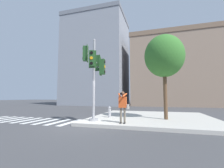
# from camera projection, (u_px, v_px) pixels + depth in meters

# --- Properties ---
(ground_plane) EXTENTS (160.00, 160.00, 0.00)m
(ground_plane) POSITION_uv_depth(u_px,v_px,m) (84.00, 125.00, 8.22)
(ground_plane) COLOR #424244
(sidewalk_corner) EXTENTS (8.00, 8.00, 0.18)m
(sidewalk_corner) POSITION_uv_depth(u_px,v_px,m) (152.00, 118.00, 10.59)
(sidewalk_corner) COLOR #BCB7AD
(sidewalk_corner) RESTS_ON ground_plane
(crosswalk_stripes) EXTENTS (6.90, 2.54, 0.01)m
(crosswalk_stripes) POSITION_uv_depth(u_px,v_px,m) (28.00, 120.00, 10.03)
(crosswalk_stripes) COLOR silver
(crosswalk_stripes) RESTS_ON ground_plane
(traffic_signal_pole) EXTENTS (1.38, 1.39, 4.89)m
(traffic_signal_pole) POSITION_uv_depth(u_px,v_px,m) (94.00, 69.00, 8.92)
(traffic_signal_pole) COLOR #939399
(traffic_signal_pole) RESTS_ON sidewalk_corner
(person_photographer) EXTENTS (0.58, 0.54, 1.66)m
(person_photographer) POSITION_uv_depth(u_px,v_px,m) (123.00, 104.00, 7.87)
(person_photographer) COLOR black
(person_photographer) RESTS_ON sidewalk_corner
(street_tree) EXTENTS (2.47, 2.47, 5.34)m
(street_tree) POSITION_uv_depth(u_px,v_px,m) (164.00, 56.00, 9.55)
(street_tree) COLOR brown
(street_tree) RESTS_ON sidewalk_corner
(fire_hydrant) EXTENTS (0.21, 0.27, 0.74)m
(fire_hydrant) POSITION_uv_depth(u_px,v_px,m) (109.00, 112.00, 10.12)
(fire_hydrant) COLOR #99999E
(fire_hydrant) RESTS_ON sidewalk_corner
(building_left) EXTENTS (12.35, 9.89, 18.54)m
(building_left) POSITION_uv_depth(u_px,v_px,m) (97.00, 61.00, 31.84)
(building_left) COLOR gray
(building_left) RESTS_ON ground_plane
(building_right) EXTENTS (18.17, 8.46, 13.06)m
(building_right) POSITION_uv_depth(u_px,v_px,m) (182.00, 70.00, 27.46)
(building_right) COLOR gray
(building_right) RESTS_ON ground_plane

